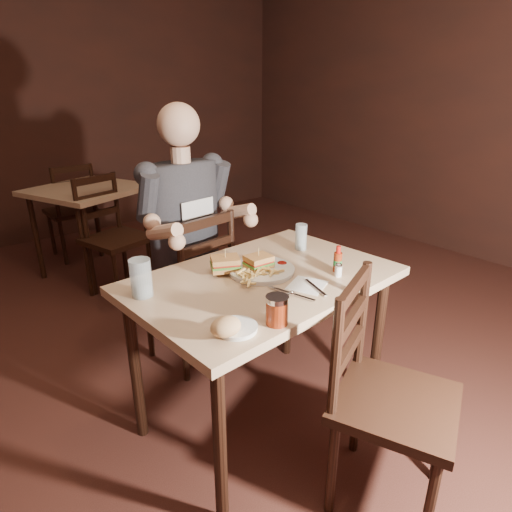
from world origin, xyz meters
TOP-DOWN VIEW (x-y plane):
  - room_shell at (0.00, 0.00)m, footprint 7.00×7.00m
  - main_table at (-0.01, -0.11)m, footprint 1.19×0.83m
  - bg_table at (0.02, 2.21)m, footprint 1.04×1.04m
  - chair_far at (-0.01, 0.58)m, footprint 0.48×0.52m
  - chair_near at (0.08, -0.76)m, footprint 0.57×0.59m
  - bg_chair_far at (0.02, 2.76)m, footprint 0.43×0.47m
  - bg_chair_near at (0.02, 1.66)m, footprint 0.54×0.56m
  - diner at (0.00, 0.53)m, footprint 0.63×0.52m
  - dinner_plate at (0.01, -0.07)m, footprint 0.31×0.31m
  - sandwich_left at (-0.12, 0.02)m, footprint 0.15×0.15m
  - sandwich_right at (0.00, -0.05)m, footprint 0.12×0.10m
  - fries_pile at (-0.06, -0.12)m, footprint 0.26×0.19m
  - ketchup_dollop at (0.12, -0.08)m, footprint 0.05×0.05m
  - glass_left at (-0.50, 0.05)m, footprint 0.09×0.09m
  - glass_right at (0.36, 0.03)m, footprint 0.06×0.06m
  - hot_sauce at (0.28, -0.27)m, footprint 0.04×0.04m
  - salt_shaker at (0.24, -0.31)m, footprint 0.03×0.03m
  - syrup_dispenser at (-0.24, -0.45)m, footprint 0.09×0.09m
  - napkin at (0.07, -0.30)m, footprint 0.19×0.19m
  - knife at (-0.04, -0.31)m, footprint 0.07×0.21m
  - fork at (0.07, -0.34)m, footprint 0.06×0.16m
  - side_plate at (-0.37, -0.39)m, footprint 0.15×0.15m
  - bread_roll at (-0.43, -0.41)m, footprint 0.11×0.09m

SIDE VIEW (x-z plane):
  - bg_chair_far at x=0.02m, z-range 0.00..0.91m
  - chair_near at x=0.08m, z-range 0.00..0.92m
  - chair_far at x=-0.01m, z-range 0.00..0.93m
  - bg_chair_near at x=0.02m, z-range 0.00..0.93m
  - bg_table at x=0.02m, z-range 0.30..1.07m
  - main_table at x=-0.01m, z-range 0.30..1.07m
  - napkin at x=0.07m, z-range 0.77..0.77m
  - side_plate at x=-0.37m, z-range 0.77..0.78m
  - knife at x=-0.04m, z-range 0.77..0.78m
  - fork at x=0.07m, z-range 0.77..0.78m
  - dinner_plate at x=0.01m, z-range 0.77..0.79m
  - ketchup_dollop at x=0.12m, z-range 0.79..0.80m
  - salt_shaker at x=0.24m, z-range 0.77..0.83m
  - fries_pile at x=-0.06m, z-range 0.79..0.82m
  - bread_roll at x=-0.43m, z-range 0.78..0.84m
  - syrup_dispenser at x=-0.24m, z-range 0.77..0.88m
  - hot_sauce at x=0.28m, z-range 0.77..0.89m
  - sandwich_right at x=0.00m, z-range 0.79..0.88m
  - glass_right at x=0.36m, z-range 0.77..0.90m
  - sandwich_left at x=-0.12m, z-range 0.79..0.89m
  - glass_left at x=-0.50m, z-range 0.77..0.92m
  - diner at x=0.00m, z-range 0.48..1.48m
  - room_shell at x=0.00m, z-range -2.10..4.90m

